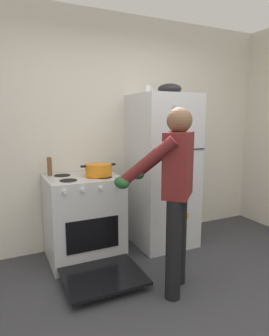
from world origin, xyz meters
TOP-DOWN VIEW (x-y plane):
  - kitchen_wall_back at (0.00, 1.95)m, footprint 6.00×0.10m
  - refrigerator at (0.52, 1.57)m, footprint 0.68×0.72m
  - stove_range at (-0.46, 1.55)m, footprint 0.76×1.22m
  - person_cook at (0.07, 0.65)m, footprint 0.70×0.73m
  - red_pot at (-0.30, 1.52)m, footprint 0.38×0.28m
  - coffee_mug at (0.34, 1.62)m, footprint 0.11×0.08m
  - pepper_mill at (-0.76, 1.77)m, footprint 0.05×0.05m
  - mixing_bowl at (0.60, 1.57)m, footprint 0.27×0.27m

SIDE VIEW (x-z plane):
  - stove_range at x=-0.46m, z-range -0.01..0.90m
  - refrigerator at x=0.52m, z-range 0.00..1.78m
  - person_cook at x=0.07m, z-range 0.16..1.76m
  - red_pot at x=-0.30m, z-range 0.91..1.04m
  - pepper_mill at x=-0.76m, z-range 0.91..1.10m
  - kitchen_wall_back at x=0.00m, z-range 0.00..2.70m
  - coffee_mug at x=0.34m, z-range 1.78..1.87m
  - mixing_bowl at x=0.60m, z-range 1.78..1.90m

